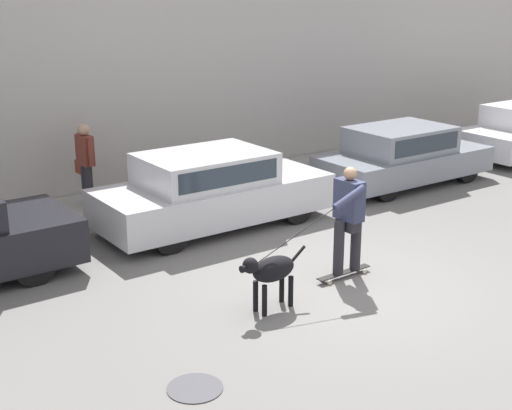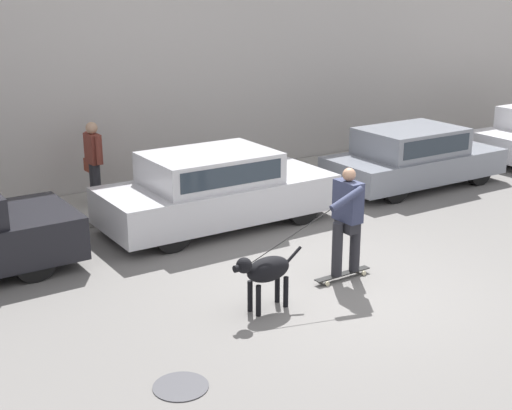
% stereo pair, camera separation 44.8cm
% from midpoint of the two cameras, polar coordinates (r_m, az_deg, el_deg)
% --- Properties ---
extents(ground_plane, '(36.00, 36.00, 0.00)m').
position_cam_midpoint_polar(ground_plane, '(10.36, 8.37, -6.50)').
color(ground_plane, slate).
extents(back_wall, '(32.00, 0.30, 4.77)m').
position_cam_midpoint_polar(back_wall, '(15.03, -7.87, 10.41)').
color(back_wall, '#B2ADA8').
rests_on(back_wall, ground_plane).
extents(sidewalk_curb, '(30.00, 1.85, 0.12)m').
position_cam_midpoint_polar(sidewalk_curb, '(14.53, -5.63, 0.87)').
color(sidewalk_curb, gray).
rests_on(sidewalk_curb, ground_plane).
extents(parked_car_1, '(4.19, 1.74, 1.35)m').
position_cam_midpoint_polar(parked_car_1, '(12.59, -2.21, 1.18)').
color(parked_car_1, black).
rests_on(parked_car_1, ground_plane).
extents(parked_car_2, '(3.93, 1.68, 1.26)m').
position_cam_midpoint_polar(parked_car_2, '(15.55, 13.28, 3.69)').
color(parked_car_2, black).
rests_on(parked_car_2, ground_plane).
extents(dog, '(1.11, 0.38, 0.82)m').
position_cam_midpoint_polar(dog, '(9.36, 2.16, -5.31)').
color(dog, black).
rests_on(dog, ground_plane).
extents(skateboarder, '(2.36, 0.64, 1.67)m').
position_cam_midpoint_polar(skateboarder, '(10.31, 8.50, -0.98)').
color(skateboarder, beige).
rests_on(skateboarder, ground_plane).
extents(pedestrian_with_bag, '(0.22, 0.71, 1.56)m').
position_cam_midpoint_polar(pedestrian_with_bag, '(13.82, -11.98, 3.67)').
color(pedestrian_with_bag, '#28282D').
rests_on(pedestrian_with_bag, sidewalk_curb).
extents(manhole_cover, '(0.61, 0.61, 0.01)m').
position_cam_midpoint_polar(manhole_cover, '(7.91, -4.38, -14.30)').
color(manhole_cover, '#38383D').
rests_on(manhole_cover, ground_plane).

